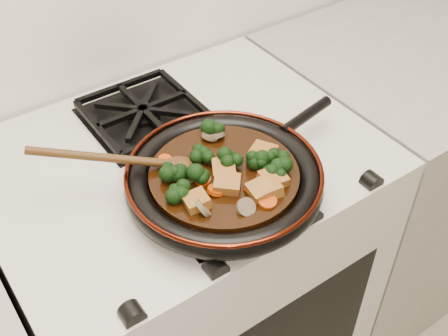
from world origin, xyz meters
TOP-DOWN VIEW (x-y plane):
  - stove at (0.00, 1.69)m, footprint 0.76×0.60m
  - burner_grate_front at (0.00, 1.55)m, footprint 0.23×0.23m
  - burner_grate_back at (0.00, 1.83)m, footprint 0.23×0.23m
  - skillet at (0.01, 1.54)m, footprint 0.47×0.35m
  - braising_sauce at (0.01, 1.54)m, footprint 0.26×0.26m
  - tofu_cube_0 at (0.04, 1.45)m, footprint 0.05×0.04m
  - tofu_cube_1 at (-0.01, 1.50)m, footprint 0.06×0.06m
  - tofu_cube_2 at (-0.00, 1.51)m, footprint 0.04×0.04m
  - tofu_cube_3 at (0.06, 1.47)m, footprint 0.05×0.05m
  - tofu_cube_4 at (-0.08, 1.50)m, footprint 0.05×0.04m
  - tofu_cube_5 at (0.08, 1.53)m, footprint 0.06×0.06m
  - tofu_cube_6 at (0.00, 1.54)m, footprint 0.06×0.06m
  - tofu_cube_7 at (0.03, 1.46)m, footprint 0.05×0.04m
  - broccoli_floret_0 at (-0.02, 1.59)m, footprint 0.07×0.07m
  - broccoli_floret_1 at (0.02, 1.54)m, footprint 0.08×0.07m
  - broccoli_floret_2 at (0.07, 1.51)m, footprint 0.09×0.08m
  - broccoli_floret_3 at (0.08, 1.47)m, footprint 0.09×0.08m
  - broccoli_floret_4 at (-0.09, 1.54)m, footprint 0.08×0.08m
  - broccoli_floret_5 at (-0.07, 1.58)m, footprint 0.08×0.09m
  - broccoli_floret_6 at (0.05, 1.63)m, footprint 0.08×0.08m
  - broccoli_floret_7 at (-0.04, 1.54)m, footprint 0.09×0.09m
  - broccoli_floret_8 at (0.09, 1.51)m, footprint 0.08×0.07m
  - carrot_coin_0 at (-0.06, 1.62)m, footprint 0.03×0.03m
  - carrot_coin_1 at (-0.03, 1.51)m, footprint 0.03×0.03m
  - carrot_coin_2 at (0.02, 1.48)m, footprint 0.03×0.03m
  - carrot_coin_3 at (-0.04, 1.54)m, footprint 0.03×0.03m
  - carrot_coin_4 at (0.02, 1.44)m, footprint 0.03×0.03m
  - mushroom_slice_0 at (0.04, 1.63)m, footprint 0.04×0.04m
  - mushroom_slice_1 at (0.09, 1.49)m, footprint 0.04×0.03m
  - mushroom_slice_2 at (0.05, 1.63)m, footprint 0.04×0.04m
  - mushroom_slice_3 at (-0.07, 1.48)m, footprint 0.03×0.04m
  - mushroom_slice_4 at (-0.02, 1.44)m, footprint 0.03×0.03m
  - wooden_spoon at (-0.12, 1.63)m, footprint 0.16×0.10m

SIDE VIEW (x-z plane):
  - stove at x=0.00m, z-range 0.00..0.90m
  - burner_grate_front at x=0.00m, z-range 0.90..0.93m
  - burner_grate_back at x=0.00m, z-range 0.90..0.93m
  - skillet at x=0.01m, z-range 0.92..0.97m
  - braising_sauce at x=0.01m, z-range 0.94..0.96m
  - carrot_coin_0 at x=-0.06m, z-range 0.96..0.97m
  - carrot_coin_1 at x=-0.03m, z-range 0.96..0.97m
  - carrot_coin_2 at x=0.02m, z-range 0.96..0.97m
  - carrot_coin_3 at x=-0.04m, z-range 0.96..0.97m
  - carrot_coin_4 at x=0.02m, z-range 0.96..0.97m
  - mushroom_slice_0 at x=0.04m, z-range 0.96..0.98m
  - mushroom_slice_1 at x=0.09m, z-range 0.95..0.98m
  - mushroom_slice_2 at x=0.05m, z-range 0.95..0.98m
  - mushroom_slice_3 at x=-0.07m, z-range 0.95..0.98m
  - mushroom_slice_4 at x=-0.02m, z-range 0.95..0.98m
  - tofu_cube_2 at x=0.00m, z-range 0.95..0.98m
  - tofu_cube_0 at x=0.04m, z-range 0.95..0.98m
  - tofu_cube_4 at x=-0.08m, z-range 0.95..0.98m
  - tofu_cube_6 at x=0.00m, z-range 0.95..0.98m
  - tofu_cube_7 at x=0.03m, z-range 0.95..0.98m
  - tofu_cube_3 at x=0.06m, z-range 0.95..0.98m
  - tofu_cube_5 at x=0.08m, z-range 0.96..0.98m
  - tofu_cube_1 at x=-0.01m, z-range 0.95..0.98m
  - broccoli_floret_3 at x=0.08m, z-range 0.94..1.00m
  - broccoli_floret_0 at x=-0.02m, z-range 0.94..1.00m
  - broccoli_floret_6 at x=0.05m, z-range 0.94..1.00m
  - broccoli_floret_8 at x=0.09m, z-range 0.94..1.00m
  - broccoli_floret_4 at x=-0.09m, z-range 0.94..1.00m
  - broccoli_floret_5 at x=-0.07m, z-range 0.93..1.01m
  - broccoli_floret_2 at x=0.07m, z-range 0.94..1.00m
  - broccoli_floret_1 at x=0.02m, z-range 0.94..1.01m
  - broccoli_floret_7 at x=-0.04m, z-range 0.94..1.01m
  - wooden_spoon at x=-0.12m, z-range 0.85..1.11m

